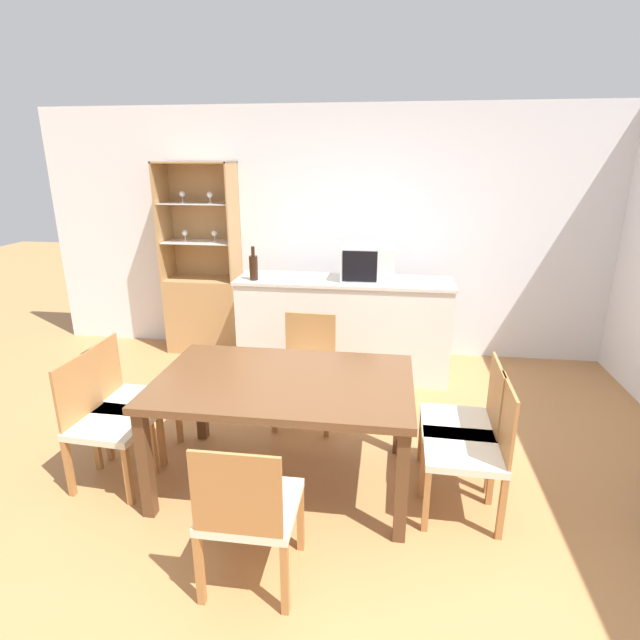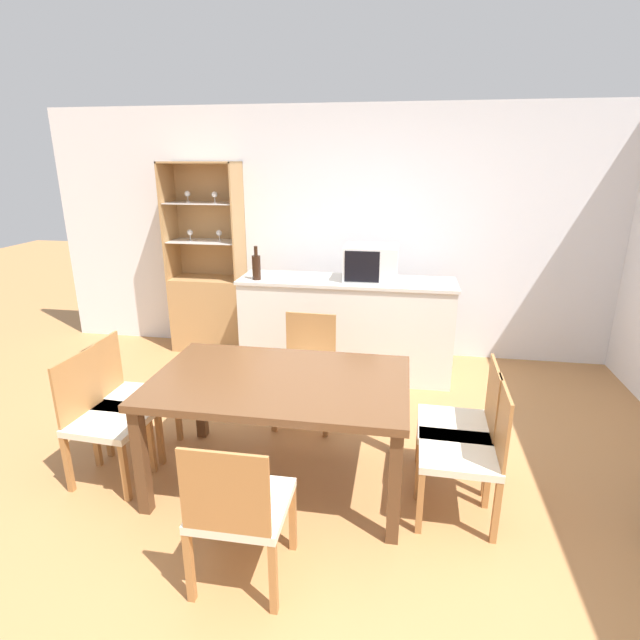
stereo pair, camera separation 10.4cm
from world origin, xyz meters
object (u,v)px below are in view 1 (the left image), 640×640
(dining_chair_side_left_near, at_px, (106,421))
(dining_chair_side_right_far, at_px, (464,423))
(dining_chair_head_near, at_px, (249,509))
(wine_bottle, at_px, (254,267))
(dining_chair_side_right_near, at_px, (471,448))
(dining_table, at_px, (284,390))
(display_cabinet, at_px, (205,299))
(dining_chair_head_far, at_px, (307,369))
(dining_chair_side_left_far, at_px, (129,400))
(microwave, at_px, (368,263))

(dining_chair_side_left_near, xyz_separation_m, dining_chair_side_right_far, (2.27, 0.30, 0.00))
(dining_chair_head_near, bearing_deg, wine_bottle, 104.15)
(dining_chair_side_right_near, bearing_deg, dining_table, 83.56)
(display_cabinet, distance_m, dining_chair_head_far, 1.97)
(dining_chair_side_left_near, xyz_separation_m, dining_chair_head_near, (1.14, -0.69, 0.00))
(dining_chair_side_left_far, distance_m, wine_bottle, 1.71)
(dining_chair_side_left_near, height_order, wine_bottle, wine_bottle)
(dining_chair_head_far, distance_m, wine_bottle, 1.21)
(dining_chair_head_near, relative_size, microwave, 1.75)
(dining_table, bearing_deg, microwave, 76.78)
(display_cabinet, xyz_separation_m, dining_chair_side_right_near, (2.50, -2.40, -0.14))
(dining_chair_head_near, distance_m, dining_chair_side_right_far, 1.51)
(dining_chair_side_left_near, relative_size, microwave, 1.75)
(dining_chair_side_left_near, distance_m, dining_chair_head_near, 1.33)
(display_cabinet, distance_m, dining_table, 2.63)
(dining_chair_side_left_near, distance_m, dining_chair_side_right_far, 2.29)
(dining_table, relative_size, dining_chair_head_near, 1.87)
(dining_chair_side_left_near, height_order, dining_chair_head_near, same)
(dining_chair_head_far, relative_size, dining_chair_side_right_far, 1.00)
(dining_table, height_order, dining_chair_head_far, dining_chair_head_far)
(dining_chair_side_right_near, relative_size, dining_chair_head_far, 1.00)
(dining_table, relative_size, dining_chair_side_left_far, 1.87)
(dining_chair_side_left_near, bearing_deg, dining_chair_head_far, 134.78)
(microwave, bearing_deg, dining_table, -103.22)
(dining_table, xyz_separation_m, dining_chair_head_near, (-0.00, -0.84, -0.22))
(display_cabinet, bearing_deg, dining_chair_side_left_near, -84.66)
(wine_bottle, bearing_deg, dining_chair_side_left_far, -108.89)
(dining_chair_head_far, xyz_separation_m, microwave, (0.42, 0.97, 0.68))
(dining_chair_side_right_near, relative_size, dining_chair_side_right_far, 1.00)
(dining_chair_head_far, distance_m, microwave, 1.26)
(dining_chair_side_left_far, distance_m, dining_chair_side_left_near, 0.30)
(dining_table, xyz_separation_m, dining_chair_head_far, (0.00, 0.84, -0.22))
(dining_chair_head_near, height_order, wine_bottle, wine_bottle)
(dining_chair_side_left_far, xyz_separation_m, dining_chair_head_far, (1.14, 0.69, 0.00))
(display_cabinet, relative_size, dining_chair_side_left_far, 2.36)
(dining_chair_side_right_near, height_order, dining_chair_head_far, same)
(dining_table, height_order, microwave, microwave)
(dining_chair_side_left_near, bearing_deg, display_cabinet, -170.85)
(display_cabinet, xyz_separation_m, dining_chair_head_near, (1.36, -3.09, -0.14))
(dining_chair_head_far, height_order, dining_chair_side_right_far, same)
(dining_table, height_order, dining_chair_side_left_near, dining_chair_side_left_near)
(dining_chair_side_right_near, distance_m, dining_chair_side_right_far, 0.30)
(dining_chair_head_near, distance_m, microwave, 2.77)
(dining_chair_head_near, bearing_deg, display_cabinet, 113.79)
(dining_chair_side_right_near, relative_size, wine_bottle, 2.71)
(dining_chair_side_right_near, distance_m, dining_chair_head_far, 1.51)
(dining_table, relative_size, dining_chair_head_far, 1.87)
(microwave, height_order, wine_bottle, microwave)
(dining_chair_side_left_far, height_order, dining_chair_head_near, same)
(dining_chair_side_left_near, distance_m, dining_chair_head_far, 1.51)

